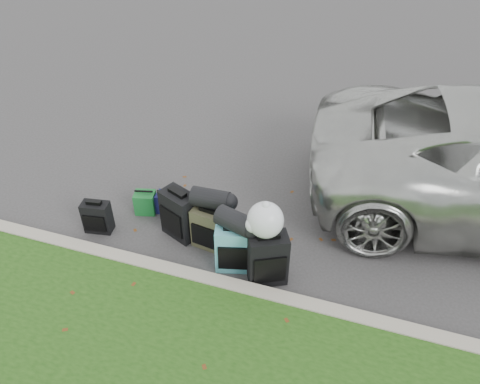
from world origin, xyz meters
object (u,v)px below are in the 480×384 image
(tote_navy, at_px, (167,203))
(suitcase_large_black_right, at_px, (268,259))
(suitcase_small_black, at_px, (97,217))
(suitcase_olive, at_px, (209,228))
(tote_green, at_px, (145,202))
(suitcase_teal, at_px, (234,248))
(suitcase_large_black_left, at_px, (180,214))

(tote_navy, bearing_deg, suitcase_large_black_right, -30.10)
(suitcase_small_black, height_order, suitcase_olive, suitcase_olive)
(tote_green, xyz_separation_m, tote_navy, (0.28, 0.11, -0.01))
(suitcase_small_black, xyz_separation_m, suitcase_large_black_right, (2.41, -0.14, 0.12))
(suitcase_teal, relative_size, tote_navy, 2.11)
(suitcase_large_black_left, distance_m, suitcase_teal, 0.94)
(suitcase_large_black_left, xyz_separation_m, suitcase_teal, (0.87, -0.35, -0.03))
(suitcase_olive, distance_m, suitcase_teal, 0.51)
(suitcase_small_black, distance_m, tote_green, 0.70)
(tote_green, bearing_deg, suitcase_large_black_left, -36.92)
(suitcase_small_black, bearing_deg, suitcase_teal, -11.87)
(suitcase_large_black_left, relative_size, suitcase_large_black_right, 0.99)
(suitcase_large_black_left, distance_m, tote_green, 0.75)
(suitcase_large_black_right, distance_m, tote_green, 2.12)
(suitcase_small_black, distance_m, suitcase_teal, 1.96)
(suitcase_teal, xyz_separation_m, suitcase_large_black_right, (0.45, -0.07, 0.03))
(suitcase_large_black_right, distance_m, tote_navy, 1.90)
(suitcase_small_black, relative_size, suitcase_large_black_right, 0.66)
(suitcase_small_black, height_order, tote_navy, suitcase_small_black)
(suitcase_large_black_left, bearing_deg, suitcase_olive, 13.31)
(suitcase_olive, relative_size, suitcase_teal, 0.92)
(tote_green, height_order, tote_navy, tote_green)
(suitcase_large_black_right, bearing_deg, suitcase_teal, 143.81)
(suitcase_large_black_right, bearing_deg, suitcase_olive, 131.59)
(suitcase_teal, xyz_separation_m, tote_navy, (-1.26, 0.73, -0.16))
(suitcase_large_black_right, xyz_separation_m, tote_navy, (-1.71, 0.81, -0.19))
(suitcase_olive, height_order, tote_green, suitcase_olive)
(suitcase_large_black_left, relative_size, suitcase_olive, 1.18)
(tote_green, bearing_deg, tote_navy, 6.31)
(suitcase_small_black, xyz_separation_m, suitcase_large_black_left, (1.09, 0.28, 0.11))
(suitcase_small_black, relative_size, suitcase_olive, 0.79)
(suitcase_large_black_left, distance_m, suitcase_large_black_right, 1.39)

